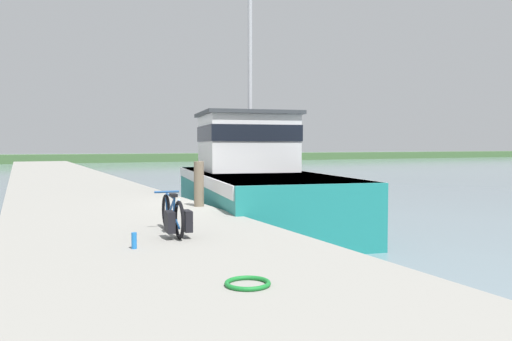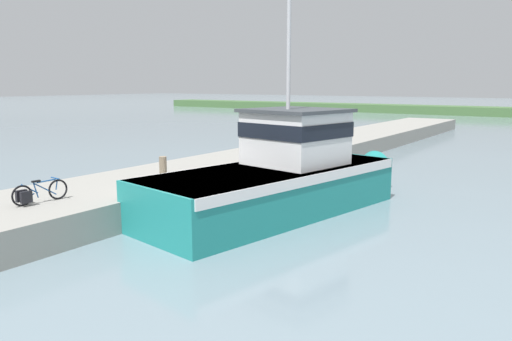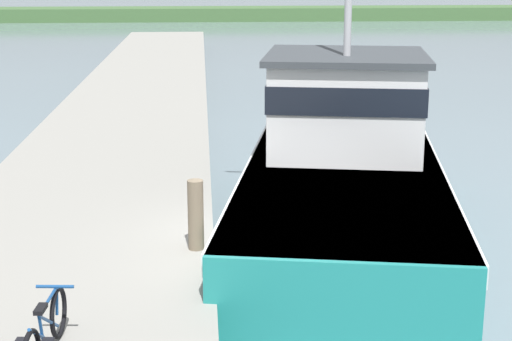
% 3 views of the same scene
% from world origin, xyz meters
% --- Properties ---
extents(ground_plane, '(320.00, 320.00, 0.00)m').
position_xyz_m(ground_plane, '(0.00, 0.00, 0.00)').
color(ground_plane, gray).
extents(dock_pier, '(4.65, 80.00, 0.97)m').
position_xyz_m(dock_pier, '(-3.40, 0.00, 0.48)').
color(dock_pier, gray).
rests_on(dock_pier, ground_plane).
extents(far_shoreline, '(180.00, 5.00, 1.22)m').
position_xyz_m(far_shoreline, '(30.00, 64.60, 0.61)').
color(far_shoreline, '#426638').
rests_on(far_shoreline, ground_plane).
extents(fishing_boat_main, '(5.31, 11.81, 10.37)m').
position_xyz_m(fishing_boat_main, '(1.48, 2.73, 1.31)').
color(fishing_boat_main, teal).
rests_on(fishing_boat_main, ground_plane).
extents(boat_white_moored, '(4.03, 7.01, 4.49)m').
position_xyz_m(boat_white_moored, '(22.21, 40.44, 0.73)').
color(boat_white_moored, teal).
rests_on(boat_white_moored, ground_plane).
extents(bicycle_touring, '(0.52, 1.72, 0.69)m').
position_xyz_m(bicycle_touring, '(-3.02, -3.81, 1.28)').
color(bicycle_touring, black).
rests_on(bicycle_touring, dock_pier).
extents(mooring_post, '(0.25, 0.25, 1.11)m').
position_xyz_m(mooring_post, '(-1.35, -0.22, 1.52)').
color(mooring_post, '#756651').
rests_on(mooring_post, dock_pier).
extents(hose_coil, '(0.50, 0.50, 0.05)m').
position_xyz_m(hose_coil, '(-3.17, -7.07, 0.99)').
color(hose_coil, '#197A2D').
rests_on(hose_coil, dock_pier).
extents(water_bottle_on_curb, '(0.08, 0.08, 0.24)m').
position_xyz_m(water_bottle_on_curb, '(-3.86, -4.63, 1.09)').
color(water_bottle_on_curb, blue).
rests_on(water_bottle_on_curb, dock_pier).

